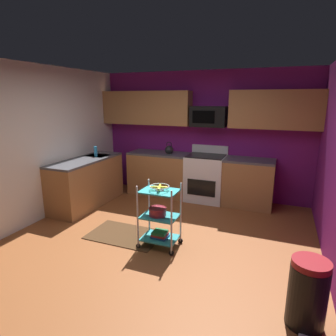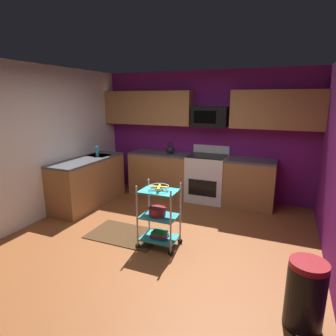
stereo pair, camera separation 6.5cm
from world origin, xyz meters
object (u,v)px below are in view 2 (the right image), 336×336
at_px(fruit_bowl, 159,187).
at_px(trash_can, 305,295).
at_px(mixing_bowl_large, 157,211).
at_px(oven_range, 207,177).
at_px(dish_soap_bottle, 97,151).
at_px(book_stack, 159,234).
at_px(microwave, 210,117).
at_px(kettle, 170,150).
at_px(rolling_cart, 159,216).

bearing_deg(fruit_bowl, trash_can, -24.31).
height_order(mixing_bowl_large, trash_can, trash_can).
distance_m(oven_range, dish_soap_bottle, 2.28).
bearing_deg(fruit_bowl, book_stack, -90.00).
height_order(microwave, dish_soap_bottle, microwave).
relative_size(fruit_bowl, book_stack, 1.14).
bearing_deg(mixing_bowl_large, microwave, 86.49).
xyz_separation_m(book_stack, dish_soap_bottle, (-1.94, 1.25, 0.85)).
relative_size(oven_range, kettle, 4.17).
bearing_deg(microwave, dish_soap_bottle, -154.80).
xyz_separation_m(rolling_cart, mixing_bowl_large, (-0.03, 0.00, 0.07)).
bearing_deg(microwave, book_stack, -92.68).
bearing_deg(mixing_bowl_large, dish_soap_bottle, 146.64).
relative_size(rolling_cart, book_stack, 3.84).
relative_size(oven_range, fruit_bowl, 4.04).
bearing_deg(rolling_cart, oven_range, 87.18).
xyz_separation_m(rolling_cart, kettle, (-0.70, 2.10, 0.54)).
bearing_deg(trash_can, oven_range, 120.42).
height_order(mixing_bowl_large, dish_soap_bottle, dish_soap_bottle).
bearing_deg(trash_can, fruit_bowl, 155.69).
xyz_separation_m(fruit_bowl, book_stack, (0.00, -0.00, -0.70)).
bearing_deg(kettle, book_stack, -71.61).
xyz_separation_m(oven_range, dish_soap_bottle, (-2.04, -0.86, 0.54)).
relative_size(fruit_bowl, dish_soap_bottle, 1.36).
distance_m(microwave, dish_soap_bottle, 2.35).
xyz_separation_m(fruit_bowl, kettle, (-0.70, 2.10, 0.12)).
bearing_deg(fruit_bowl, rolling_cart, -10.62).
distance_m(rolling_cart, book_stack, 0.28).
height_order(rolling_cart, trash_can, rolling_cart).
bearing_deg(kettle, dish_soap_bottle, -145.46).
bearing_deg(fruit_bowl, oven_range, 87.18).
bearing_deg(dish_soap_bottle, oven_range, 22.74).
relative_size(kettle, dish_soap_bottle, 1.32).
height_order(book_stack, kettle, kettle).
bearing_deg(dish_soap_bottle, microwave, 25.20).
bearing_deg(kettle, trash_can, -49.23).
xyz_separation_m(mixing_bowl_large, book_stack, (0.03, 0.00, -0.34)).
relative_size(dish_soap_bottle, trash_can, 0.30).
bearing_deg(microwave, trash_can, -60.44).
relative_size(fruit_bowl, mixing_bowl_large, 1.08).
bearing_deg(trash_can, book_stack, 155.69).
xyz_separation_m(oven_range, trash_can, (1.72, -2.93, -0.15)).
relative_size(oven_range, dish_soap_bottle, 5.50).
xyz_separation_m(kettle, trash_can, (2.53, -2.93, -0.67)).
relative_size(kettle, trash_can, 0.40).
xyz_separation_m(rolling_cart, dish_soap_bottle, (-1.94, 1.25, 0.57)).
bearing_deg(rolling_cart, trash_can, -24.31).
distance_m(microwave, rolling_cart, 2.54).
distance_m(mixing_bowl_large, book_stack, 0.35).
distance_m(fruit_bowl, kettle, 2.22).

